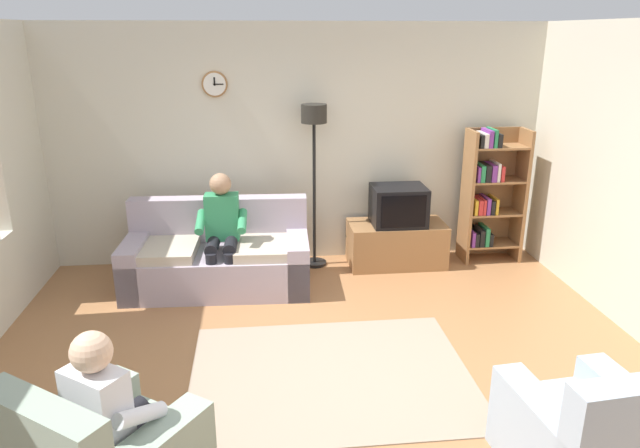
{
  "coord_description": "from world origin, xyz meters",
  "views": [
    {
      "loc": [
        -0.46,
        -3.9,
        2.58
      ],
      "look_at": [
        0.05,
        0.85,
        0.99
      ],
      "focal_mm": 32.42,
      "sensor_mm": 36.0,
      "label": 1
    }
  ],
  "objects_px": {
    "floor_lamp": "(314,141)",
    "armchair_near_bookshelf": "(588,440)",
    "couch": "(218,259)",
    "person_in_left_armchair": "(113,409)",
    "tv_stand": "(396,244)",
    "tv": "(398,205)",
    "bookshelf": "(489,193)",
    "person_on_couch": "(222,227)"
  },
  "relations": [
    {
      "from": "person_on_couch",
      "to": "tv_stand",
      "type": "bearing_deg",
      "value": 14.97
    },
    {
      "from": "bookshelf",
      "to": "floor_lamp",
      "type": "relative_size",
      "value": 0.85
    },
    {
      "from": "couch",
      "to": "tv",
      "type": "relative_size",
      "value": 3.22
    },
    {
      "from": "tv_stand",
      "to": "person_on_couch",
      "type": "height_order",
      "value": "person_on_couch"
    },
    {
      "from": "bookshelf",
      "to": "person_on_couch",
      "type": "height_order",
      "value": "bookshelf"
    },
    {
      "from": "couch",
      "to": "armchair_near_bookshelf",
      "type": "height_order",
      "value": "same"
    },
    {
      "from": "bookshelf",
      "to": "floor_lamp",
      "type": "bearing_deg",
      "value": 179.13
    },
    {
      "from": "tv",
      "to": "bookshelf",
      "type": "relative_size",
      "value": 0.38
    },
    {
      "from": "armchair_near_bookshelf",
      "to": "person_on_couch",
      "type": "height_order",
      "value": "person_on_couch"
    },
    {
      "from": "floor_lamp",
      "to": "person_in_left_armchair",
      "type": "height_order",
      "value": "floor_lamp"
    },
    {
      "from": "person_in_left_armchair",
      "to": "armchair_near_bookshelf",
      "type": "bearing_deg",
      "value": -3.34
    },
    {
      "from": "couch",
      "to": "tv_stand",
      "type": "distance_m",
      "value": 2.06
    },
    {
      "from": "couch",
      "to": "floor_lamp",
      "type": "distance_m",
      "value": 1.65
    },
    {
      "from": "armchair_near_bookshelf",
      "to": "person_on_couch",
      "type": "relative_size",
      "value": 0.77
    },
    {
      "from": "floor_lamp",
      "to": "armchair_near_bookshelf",
      "type": "height_order",
      "value": "floor_lamp"
    },
    {
      "from": "couch",
      "to": "floor_lamp",
      "type": "height_order",
      "value": "floor_lamp"
    },
    {
      "from": "tv_stand",
      "to": "floor_lamp",
      "type": "bearing_deg",
      "value": 174.03
    },
    {
      "from": "floor_lamp",
      "to": "person_in_left_armchair",
      "type": "xyz_separation_m",
      "value": [
        -1.46,
        -3.44,
        -0.85
      ]
    },
    {
      "from": "couch",
      "to": "bookshelf",
      "type": "relative_size",
      "value": 1.23
    },
    {
      "from": "couch",
      "to": "tv",
      "type": "distance_m",
      "value": 2.1
    },
    {
      "from": "couch",
      "to": "floor_lamp",
      "type": "relative_size",
      "value": 1.05
    },
    {
      "from": "armchair_near_bookshelf",
      "to": "person_in_left_armchair",
      "type": "height_order",
      "value": "person_in_left_armchair"
    },
    {
      "from": "tv_stand",
      "to": "bookshelf",
      "type": "height_order",
      "value": "bookshelf"
    },
    {
      "from": "tv_stand",
      "to": "floor_lamp",
      "type": "distance_m",
      "value": 1.53
    },
    {
      "from": "armchair_near_bookshelf",
      "to": "person_in_left_armchair",
      "type": "bearing_deg",
      "value": 176.66
    },
    {
      "from": "floor_lamp",
      "to": "armchair_near_bookshelf",
      "type": "distance_m",
      "value": 3.99
    },
    {
      "from": "couch",
      "to": "person_on_couch",
      "type": "distance_m",
      "value": 0.41
    },
    {
      "from": "tv_stand",
      "to": "tv",
      "type": "xyz_separation_m",
      "value": [
        0.0,
        -0.02,
        0.47
      ]
    },
    {
      "from": "couch",
      "to": "person_in_left_armchair",
      "type": "xyz_separation_m",
      "value": [
        -0.38,
        -2.93,
        0.29
      ]
    },
    {
      "from": "couch",
      "to": "bookshelf",
      "type": "distance_m",
      "value": 3.19
    },
    {
      "from": "couch",
      "to": "person_in_left_armchair",
      "type": "relative_size",
      "value": 1.73
    },
    {
      "from": "couch",
      "to": "person_in_left_armchair",
      "type": "bearing_deg",
      "value": -97.46
    },
    {
      "from": "armchair_near_bookshelf",
      "to": "tv_stand",
      "type": "bearing_deg",
      "value": 95.39
    },
    {
      "from": "tv",
      "to": "floor_lamp",
      "type": "height_order",
      "value": "floor_lamp"
    },
    {
      "from": "person_on_couch",
      "to": "person_in_left_armchair",
      "type": "relative_size",
      "value": 1.11
    },
    {
      "from": "person_in_left_armchair",
      "to": "person_on_couch",
      "type": "bearing_deg",
      "value": 80.92
    },
    {
      "from": "floor_lamp",
      "to": "armchair_near_bookshelf",
      "type": "relative_size",
      "value": 1.94
    },
    {
      "from": "bookshelf",
      "to": "person_on_couch",
      "type": "xyz_separation_m",
      "value": [
        -3.05,
        -0.59,
        -0.11
      ]
    },
    {
      "from": "bookshelf",
      "to": "person_in_left_armchair",
      "type": "bearing_deg",
      "value": -135.73
    },
    {
      "from": "bookshelf",
      "to": "person_on_couch",
      "type": "relative_size",
      "value": 1.26
    },
    {
      "from": "tv",
      "to": "armchair_near_bookshelf",
      "type": "bearing_deg",
      "value": -84.57
    },
    {
      "from": "floor_lamp",
      "to": "tv",
      "type": "bearing_deg",
      "value": -7.44
    }
  ]
}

